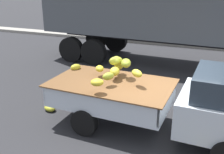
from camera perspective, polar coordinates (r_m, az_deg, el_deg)
name	(u,v)px	position (r m, az deg, el deg)	size (l,w,h in m)	color
ground	(160,128)	(6.96, 10.11, -10.39)	(220.00, 220.00, 0.00)	#28282B
curb_strip	(196,46)	(15.12, 17.10, 6.31)	(80.00, 0.80, 0.16)	gray
pickup_truck	(199,105)	(6.27, 17.81, -5.57)	(5.32, 2.00, 1.70)	silver
semi_trailer	(189,4)	(11.13, 15.88, 14.57)	(12.09, 3.04, 3.95)	#4C5156
fallen_banana_bunch_near_tailgate	(50,108)	(7.81, -12.87, -6.31)	(0.36, 0.26, 0.17)	gold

